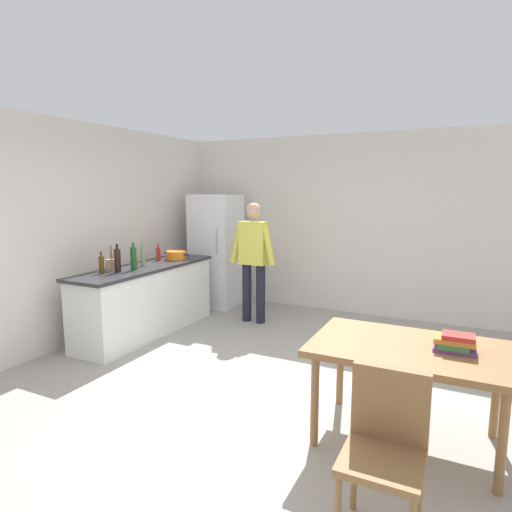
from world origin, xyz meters
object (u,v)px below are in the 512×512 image
at_px(person, 254,254).
at_px(bottle_beer_brown, 101,264).
at_px(bottle_wine_dark, 118,260).
at_px(chair, 385,442).
at_px(bottle_vinegar_tall, 143,255).
at_px(bottle_wine_green, 134,258).
at_px(refrigerator, 216,251).
at_px(cooking_pot, 176,255).
at_px(dining_table, 409,356).
at_px(book_stack, 455,343).
at_px(bottle_sauce_red, 158,254).
at_px(utensil_jar, 111,264).

relative_size(person, bottle_beer_brown, 6.54).
bearing_deg(bottle_wine_dark, bottle_beer_brown, -131.03).
bearing_deg(chair, bottle_wine_dark, 163.12).
xyz_separation_m(bottle_vinegar_tall, bottle_wine_dark, (0.02, -0.48, 0.01)).
bearing_deg(person, bottle_wine_green, -126.81).
distance_m(refrigerator, person, 1.10).
height_order(person, chair, person).
height_order(person, bottle_wine_dark, person).
bearing_deg(person, cooking_pot, -156.28).
bearing_deg(dining_table, chair, -90.00).
distance_m(refrigerator, cooking_pot, 1.00).
distance_m(bottle_wine_green, bottle_wine_dark, 0.22).
bearing_deg(chair, refrigerator, 140.08).
height_order(person, book_stack, person).
relative_size(dining_table, bottle_wine_green, 4.12).
relative_size(bottle_wine_dark, book_stack, 1.23).
xyz_separation_m(cooking_pot, bottle_sauce_red, (-0.17, -0.18, 0.04)).
bearing_deg(utensil_jar, cooking_pot, 79.73).
xyz_separation_m(bottle_wine_green, bottle_sauce_red, (-0.18, 0.70, -0.05)).
bearing_deg(book_stack, cooking_pot, 155.18).
height_order(chair, book_stack, chair).
height_order(bottle_sauce_red, bottle_wine_dark, bottle_wine_dark).
bearing_deg(chair, person, 135.14).
height_order(utensil_jar, book_stack, utensil_jar).
relative_size(bottle_vinegar_tall, bottle_wine_dark, 0.94).
bearing_deg(bottle_sauce_red, refrigerator, 79.27).
bearing_deg(bottle_wine_green, chair, -28.23).
bearing_deg(bottle_beer_brown, bottle_vinegar_tall, 81.18).
bearing_deg(refrigerator, cooking_pot, -93.17).
bearing_deg(refrigerator, utensil_jar, -96.86).
relative_size(person, bottle_wine_dark, 5.00).
bearing_deg(book_stack, bottle_beer_brown, 173.06).
height_order(bottle_wine_green, bottle_wine_dark, same).
bearing_deg(utensil_jar, refrigerator, 83.14).
height_order(chair, utensil_jar, utensil_jar).
xyz_separation_m(utensil_jar, bottle_wine_dark, (0.14, -0.03, 0.07)).
distance_m(person, bottle_beer_brown, 2.04).
bearing_deg(refrigerator, chair, -48.03).
xyz_separation_m(refrigerator, bottle_sauce_red, (-0.22, -1.18, 0.10)).
bearing_deg(bottle_wine_green, bottle_sauce_red, 104.68).
bearing_deg(bottle_beer_brown, bottle_sauce_red, 89.94).
bearing_deg(book_stack, bottle_vinegar_tall, 163.82).
height_order(person, bottle_vinegar_tall, person).
xyz_separation_m(dining_table, chair, (-0.00, -0.97, -0.14)).
height_order(bottle_wine_green, bottle_vinegar_tall, bottle_wine_green).
height_order(bottle_sauce_red, book_stack, bottle_sauce_red).
xyz_separation_m(bottle_beer_brown, book_stack, (3.82, -0.47, -0.19)).
height_order(dining_table, bottle_beer_brown, bottle_beer_brown).
distance_m(utensil_jar, bottle_beer_brown, 0.17).
bearing_deg(dining_table, bottle_sauce_red, 156.61).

